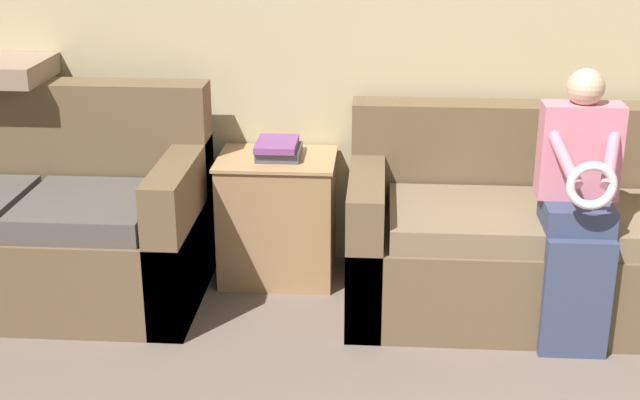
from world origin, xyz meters
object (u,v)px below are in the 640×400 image
child_left_seated (579,203)px  side_shelf (278,216)px  book_stack (278,149)px  throw_pillow (0,70)px  couch_side (37,225)px  couch_main (564,240)px

child_left_seated → side_shelf: bearing=156.7°
side_shelf → child_left_seated: bearing=-23.3°
child_left_seated → book_stack: 1.44m
child_left_seated → book_stack: (-1.32, 0.57, 0.03)m
child_left_seated → throw_pillow: size_ratio=2.68×
side_shelf → book_stack: bearing=4.3°
couch_side → side_shelf: size_ratio=2.52×
book_stack → throw_pillow: (-1.34, 0.02, 0.36)m
couch_side → book_stack: (1.13, 0.26, 0.32)m
couch_side → book_stack: size_ratio=6.01×
couch_main → book_stack: (-1.36, 0.21, 0.35)m
book_stack → throw_pillow: bearing=179.1°
couch_main → throw_pillow: bearing=175.0°
couch_side → child_left_seated: (2.45, -0.31, 0.29)m
throw_pillow → couch_main: bearing=-5.0°
child_left_seated → couch_side: bearing=172.8°
couch_main → child_left_seated: bearing=-95.8°
couch_main → side_shelf: 1.38m
child_left_seated → side_shelf: 1.48m
couch_main → throw_pillow: 2.80m
couch_side → book_stack: couch_side is taller
child_left_seated → book_stack: child_left_seated is taller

